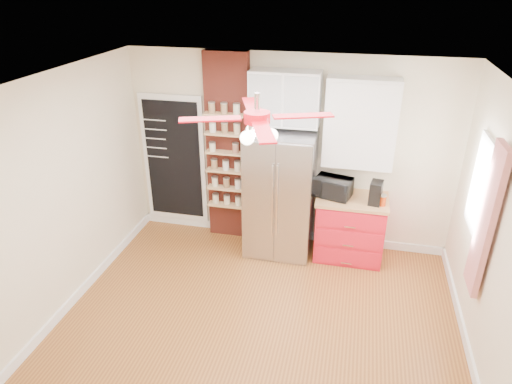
% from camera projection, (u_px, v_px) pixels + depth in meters
% --- Properties ---
extents(floor, '(4.50, 4.50, 0.00)m').
position_uv_depth(floor, '(257.00, 326.00, 5.14)').
color(floor, '#965D26').
rests_on(floor, ground).
extents(ceiling, '(4.50, 4.50, 0.00)m').
position_uv_depth(ceiling, '(257.00, 87.00, 3.96)').
color(ceiling, white).
rests_on(ceiling, wall_back).
extents(wall_back, '(4.50, 0.02, 2.70)m').
position_uv_depth(wall_back, '(289.00, 152.00, 6.30)').
color(wall_back, beige).
rests_on(wall_back, floor).
extents(wall_front, '(4.50, 0.02, 2.70)m').
position_uv_depth(wall_front, '(185.00, 380.00, 2.80)').
color(wall_front, beige).
rests_on(wall_front, floor).
extents(wall_left, '(0.02, 4.00, 2.70)m').
position_uv_depth(wall_left, '(57.00, 200.00, 5.00)').
color(wall_left, beige).
rests_on(wall_left, floor).
extents(wall_right, '(0.02, 4.00, 2.70)m').
position_uv_depth(wall_right, '(501.00, 250.00, 4.10)').
color(wall_right, beige).
rests_on(wall_right, floor).
extents(chalkboard, '(0.95, 0.05, 1.95)m').
position_uv_depth(chalkboard, '(174.00, 160.00, 6.72)').
color(chalkboard, white).
rests_on(chalkboard, wall_back).
extents(brick_pillar, '(0.60, 0.16, 2.70)m').
position_uv_depth(brick_pillar, '(228.00, 150.00, 6.40)').
color(brick_pillar, maroon).
rests_on(brick_pillar, floor).
extents(fridge, '(0.90, 0.70, 1.75)m').
position_uv_depth(fridge, '(280.00, 194.00, 6.20)').
color(fridge, '#B0B0B5').
rests_on(fridge, floor).
extents(upper_glass_cabinet, '(0.90, 0.35, 0.70)m').
position_uv_depth(upper_glass_cabinet, '(285.00, 98.00, 5.81)').
color(upper_glass_cabinet, white).
rests_on(upper_glass_cabinet, wall_back).
extents(red_cabinet, '(0.94, 0.64, 0.90)m').
position_uv_depth(red_cabinet, '(350.00, 227.00, 6.23)').
color(red_cabinet, red).
rests_on(red_cabinet, floor).
extents(upper_shelf_unit, '(0.90, 0.30, 1.15)m').
position_uv_depth(upper_shelf_unit, '(360.00, 123.00, 5.76)').
color(upper_shelf_unit, white).
rests_on(upper_shelf_unit, wall_back).
extents(window, '(0.04, 0.75, 1.05)m').
position_uv_depth(window, '(482.00, 188.00, 4.80)').
color(window, white).
rests_on(window, wall_right).
extents(curtain, '(0.06, 0.40, 1.55)m').
position_uv_depth(curtain, '(486.00, 221.00, 4.37)').
color(curtain, red).
rests_on(curtain, wall_right).
extents(ceiling_fan, '(1.40, 1.40, 0.44)m').
position_uv_depth(ceiling_fan, '(257.00, 118.00, 4.08)').
color(ceiling_fan, silver).
rests_on(ceiling_fan, ceiling).
extents(toaster_oven, '(0.54, 0.43, 0.26)m').
position_uv_depth(toaster_oven, '(333.00, 187.00, 6.03)').
color(toaster_oven, black).
rests_on(toaster_oven, red_cabinet).
extents(coffee_maker, '(0.18, 0.24, 0.30)m').
position_uv_depth(coffee_maker, '(376.00, 193.00, 5.84)').
color(coffee_maker, black).
rests_on(coffee_maker, red_cabinet).
extents(canister_left, '(0.11, 0.11, 0.13)m').
position_uv_depth(canister_left, '(382.00, 201.00, 5.82)').
color(canister_left, '#A72F09').
rests_on(canister_left, red_cabinet).
extents(canister_right, '(0.12, 0.12, 0.15)m').
position_uv_depth(canister_right, '(376.00, 196.00, 5.91)').
color(canister_right, '#A30909').
rests_on(canister_right, red_cabinet).
extents(pantry_jar_oats, '(0.11, 0.11, 0.12)m').
position_uv_depth(pantry_jar_oats, '(212.00, 147.00, 6.26)').
color(pantry_jar_oats, beige).
rests_on(pantry_jar_oats, brick_pillar).
extents(pantry_jar_beans, '(0.09, 0.09, 0.12)m').
position_uv_depth(pantry_jar_beans, '(236.00, 148.00, 6.21)').
color(pantry_jar_beans, '#97624C').
rests_on(pantry_jar_beans, brick_pillar).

